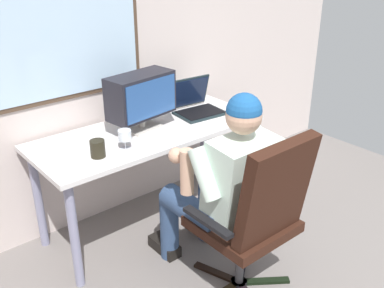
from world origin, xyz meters
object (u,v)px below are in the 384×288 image
object	(u,v)px
desk	(149,142)
laptop	(195,103)
office_chair	(258,212)
crt_monitor	(141,96)
coffee_mug	(98,149)
wine_glass	(125,136)
person_seated	(223,183)

from	to	relation	value
desk	laptop	size ratio (longest dim) A/B	4.33
office_chair	laptop	bearing A→B (deg)	67.10
crt_monitor	coffee_mug	world-z (taller)	crt_monitor
desk	wine_glass	xyz separation A→B (m)	(-0.28, -0.15, 0.18)
person_seated	office_chair	bearing A→B (deg)	-90.10
desk	laptop	distance (m)	0.49
office_chair	crt_monitor	world-z (taller)	crt_monitor
person_seated	desk	bearing A→B (deg)	91.60
wine_glass	coffee_mug	xyz separation A→B (m)	(-0.18, 0.01, -0.03)
office_chair	person_seated	xyz separation A→B (m)	(0.00, 0.27, 0.05)
laptop	coffee_mug	size ratio (longest dim) A/B	3.49
person_seated	wine_glass	world-z (taller)	person_seated
office_chair	person_seated	distance (m)	0.28
desk	coffee_mug	bearing A→B (deg)	-162.73
coffee_mug	office_chair	bearing A→B (deg)	-60.15
laptop	coffee_mug	distance (m)	0.94
crt_monitor	coffee_mug	bearing A→B (deg)	-157.77
person_seated	crt_monitor	bearing A→B (deg)	93.53
office_chair	person_seated	world-z (taller)	person_seated
office_chair	laptop	distance (m)	1.15
desk	crt_monitor	size ratio (longest dim) A/B	3.30
desk	crt_monitor	bearing A→B (deg)	126.93
office_chair	coffee_mug	size ratio (longest dim) A/B	9.88
crt_monitor	wine_glass	world-z (taller)	crt_monitor
person_seated	wine_glass	size ratio (longest dim) A/B	9.80
person_seated	crt_monitor	size ratio (longest dim) A/B	2.53
wine_glass	laptop	bearing A→B (deg)	16.45
desk	office_chair	distance (m)	0.98
person_seated	coffee_mug	distance (m)	0.75
office_chair	crt_monitor	bearing A→B (deg)	92.55
office_chair	wine_glass	bearing A→B (deg)	109.85
desk	crt_monitor	world-z (taller)	crt_monitor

